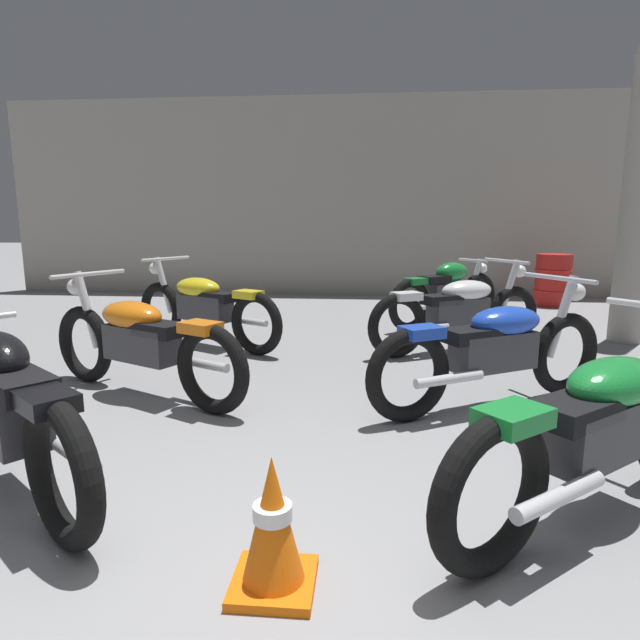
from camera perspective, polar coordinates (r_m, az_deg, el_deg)
ground_plane at (r=2.17m, az=-8.04°, el=-29.66°), size 60.00×60.00×0.00m
back_wall at (r=10.18m, az=2.97°, el=12.88°), size 12.86×0.24×3.60m
support_pillar at (r=7.07m, az=30.84°, el=10.80°), size 0.36×0.36×3.20m
motorcycle_left_row_0 at (r=3.16m, az=-30.42°, el=-8.18°), size 1.63×1.29×0.88m
motorcycle_left_row_1 at (r=4.47m, az=-18.59°, el=-2.15°), size 1.98×1.13×0.97m
motorcycle_left_row_2 at (r=6.10m, az=-12.26°, el=1.46°), size 1.95×1.17×0.97m
motorcycle_right_row_0 at (r=2.86m, az=27.80°, el=-10.00°), size 1.76×1.45×0.97m
motorcycle_right_row_1 at (r=4.21m, az=18.19°, el=-2.92°), size 1.95×1.18×0.97m
motorcycle_right_row_2 at (r=5.91m, az=14.64°, el=1.07°), size 1.97×1.15×0.97m
motorcycle_right_row_3 at (r=7.31m, az=13.32°, el=2.96°), size 1.60×1.33×0.88m
oil_drum at (r=9.60m, az=23.59°, el=3.93°), size 0.59×0.59×0.85m
traffic_cone at (r=2.18m, az=-5.07°, el=-21.02°), size 0.32×0.32×0.54m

